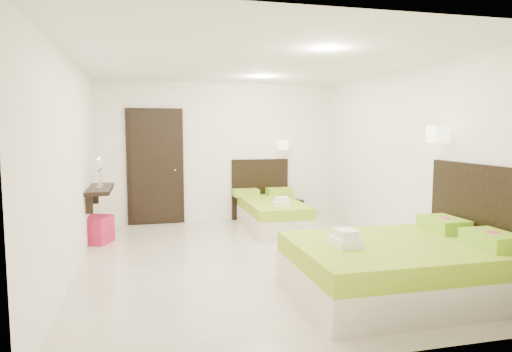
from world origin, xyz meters
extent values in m
plane|color=beige|center=(0.00, 0.00, 0.00)|extent=(5.50, 5.50, 0.00)
cube|color=beige|center=(0.78, 1.82, 0.15)|extent=(0.93, 1.86, 0.30)
cube|color=#7DA61A|center=(0.78, 1.82, 0.39)|extent=(0.92, 1.84, 0.19)
cube|color=black|center=(0.78, 2.72, 0.58)|extent=(1.12, 0.05, 1.16)
cube|color=#8CC223|center=(0.45, 2.52, 0.55)|extent=(0.47, 0.32, 0.13)
cylinder|color=#F13871|center=(0.45, 2.52, 0.62)|extent=(0.11, 0.11, 0.00)
cube|color=#8CC223|center=(1.11, 2.52, 0.55)|extent=(0.47, 0.32, 0.13)
cylinder|color=#F13871|center=(1.11, 2.52, 0.62)|extent=(0.11, 0.11, 0.00)
cube|color=white|center=(0.78, 1.31, 0.52)|extent=(0.28, 0.20, 0.07)
cube|color=white|center=(0.78, 1.31, 0.60)|extent=(0.21, 0.15, 0.07)
cube|color=white|center=(1.19, 2.57, 1.44)|extent=(0.17, 0.17, 0.19)
cylinder|color=#2D2116|center=(1.19, 2.65, 1.44)|extent=(0.03, 0.16, 0.03)
cube|color=beige|center=(1.16, -1.62, 0.17)|extent=(2.18, 1.63, 0.35)
cube|color=#7DA61A|center=(1.16, -1.62, 0.46)|extent=(2.16, 1.62, 0.22)
cube|color=black|center=(2.22, -1.62, 0.68)|extent=(0.05, 1.85, 1.36)
cube|color=#8CC223|center=(1.98, -2.00, 0.64)|extent=(0.37, 0.54, 0.15)
cylinder|color=#F13871|center=(1.98, -2.00, 0.72)|extent=(0.13, 0.13, 0.00)
cube|color=#8CC223|center=(1.98, -1.24, 0.64)|extent=(0.37, 0.54, 0.15)
cylinder|color=#F13871|center=(1.98, -1.24, 0.72)|extent=(0.13, 0.13, 0.00)
cube|color=white|center=(0.56, -1.62, 0.61)|extent=(0.24, 0.33, 0.09)
cube|color=white|center=(0.56, -1.62, 0.70)|extent=(0.18, 0.25, 0.09)
cube|color=white|center=(2.07, -0.93, 1.69)|extent=(0.20, 0.20, 0.22)
cylinder|color=#2D2116|center=(2.15, -0.93, 1.69)|extent=(0.16, 0.03, 0.03)
cube|color=black|center=(1.28, 2.46, 0.20)|extent=(0.54, 0.51, 0.39)
cube|color=#A51639|center=(-2.15, 1.48, 0.21)|extent=(0.55, 0.55, 0.42)
cube|color=black|center=(-1.20, 2.71, 1.05)|extent=(1.02, 0.06, 2.14)
cube|color=black|center=(-1.20, 2.67, 1.05)|extent=(0.88, 0.04, 2.06)
cylinder|color=silver|center=(-0.85, 2.64, 1.00)|extent=(0.03, 0.10, 0.03)
cube|color=black|center=(-2.08, 1.60, 0.82)|extent=(0.35, 1.20, 0.06)
cube|color=black|center=(-2.19, 1.15, 0.67)|extent=(0.10, 0.04, 0.30)
cube|color=black|center=(-2.19, 2.05, 0.67)|extent=(0.10, 0.04, 0.30)
cylinder|color=silver|center=(-2.08, 1.45, 0.86)|extent=(0.10, 0.10, 0.02)
cylinder|color=silver|center=(-2.08, 1.45, 0.98)|extent=(0.02, 0.02, 0.22)
cone|color=silver|center=(-2.08, 1.45, 1.11)|extent=(0.07, 0.07, 0.04)
cylinder|color=white|center=(-2.08, 1.45, 1.20)|extent=(0.02, 0.02, 0.15)
sphere|color=#FFB23F|center=(-2.08, 1.45, 1.29)|extent=(0.02, 0.02, 0.02)
cylinder|color=silver|center=(-2.08, 1.75, 0.86)|extent=(0.10, 0.10, 0.02)
cylinder|color=silver|center=(-2.08, 1.75, 0.98)|extent=(0.02, 0.02, 0.22)
cone|color=silver|center=(-2.08, 1.75, 1.11)|extent=(0.07, 0.07, 0.04)
cylinder|color=white|center=(-2.08, 1.75, 1.20)|extent=(0.02, 0.02, 0.15)
sphere|color=#FFB23F|center=(-2.08, 1.75, 1.29)|extent=(0.02, 0.02, 0.02)
camera|label=1|loc=(-1.41, -5.79, 1.76)|focal=32.00mm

